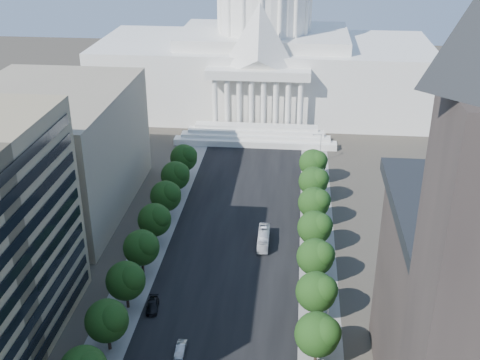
% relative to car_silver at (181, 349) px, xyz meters
% --- Properties ---
extents(road_asphalt, '(30.00, 260.00, 0.01)m').
position_rel_car_silver_xyz_m(road_asphalt, '(5.38, 41.72, -0.76)').
color(road_asphalt, black).
rests_on(road_asphalt, ground).
extents(sidewalk_left, '(8.00, 260.00, 0.02)m').
position_rel_car_silver_xyz_m(sidewalk_left, '(-13.62, 41.72, -0.76)').
color(sidewalk_left, gray).
rests_on(sidewalk_left, ground).
extents(sidewalk_right, '(8.00, 260.00, 0.02)m').
position_rel_car_silver_xyz_m(sidewalk_right, '(24.38, 41.72, -0.76)').
color(sidewalk_right, gray).
rests_on(sidewalk_right, ground).
extents(capitol, '(120.00, 56.00, 73.00)m').
position_rel_car_silver_xyz_m(capitol, '(5.38, 136.61, 19.25)').
color(capitol, white).
rests_on(capitol, ground).
extents(office_block_left_far, '(38.00, 52.00, 30.00)m').
position_rel_car_silver_xyz_m(office_block_left_far, '(-42.62, 51.72, 14.24)').
color(office_block_left_far, gray).
rests_on(office_block_left_far, ground).
extents(tree_l_d, '(7.79, 7.60, 9.97)m').
position_rel_car_silver_xyz_m(tree_l_d, '(-12.28, -0.47, 5.69)').
color(tree_l_d, '#33261C').
rests_on(tree_l_d, ground).
extents(tree_l_e, '(7.79, 7.60, 9.97)m').
position_rel_car_silver_xyz_m(tree_l_e, '(-12.28, 11.53, 5.69)').
color(tree_l_e, '#33261C').
rests_on(tree_l_e, ground).
extents(tree_l_f, '(7.79, 7.60, 9.97)m').
position_rel_car_silver_xyz_m(tree_l_f, '(-12.28, 23.53, 5.69)').
color(tree_l_f, '#33261C').
rests_on(tree_l_f, ground).
extents(tree_l_g, '(7.79, 7.60, 9.97)m').
position_rel_car_silver_xyz_m(tree_l_g, '(-12.28, 35.53, 5.69)').
color(tree_l_g, '#33261C').
rests_on(tree_l_g, ground).
extents(tree_l_h, '(7.79, 7.60, 9.97)m').
position_rel_car_silver_xyz_m(tree_l_h, '(-12.28, 47.53, 5.69)').
color(tree_l_h, '#33261C').
rests_on(tree_l_h, ground).
extents(tree_l_i, '(7.79, 7.60, 9.97)m').
position_rel_car_silver_xyz_m(tree_l_i, '(-12.28, 59.53, 5.69)').
color(tree_l_i, '#33261C').
rests_on(tree_l_i, ground).
extents(tree_l_j, '(7.79, 7.60, 9.97)m').
position_rel_car_silver_xyz_m(tree_l_j, '(-12.28, 71.53, 5.69)').
color(tree_l_j, '#33261C').
rests_on(tree_l_j, ground).
extents(tree_r_d, '(7.79, 7.60, 9.97)m').
position_rel_car_silver_xyz_m(tree_r_d, '(23.72, -0.47, 5.69)').
color(tree_r_d, '#33261C').
rests_on(tree_r_d, ground).
extents(tree_r_e, '(7.79, 7.60, 9.97)m').
position_rel_car_silver_xyz_m(tree_r_e, '(23.72, 11.53, 5.69)').
color(tree_r_e, '#33261C').
rests_on(tree_r_e, ground).
extents(tree_r_f, '(7.79, 7.60, 9.97)m').
position_rel_car_silver_xyz_m(tree_r_f, '(23.72, 23.53, 5.69)').
color(tree_r_f, '#33261C').
rests_on(tree_r_f, ground).
extents(tree_r_g, '(7.79, 7.60, 9.97)m').
position_rel_car_silver_xyz_m(tree_r_g, '(23.72, 35.53, 5.69)').
color(tree_r_g, '#33261C').
rests_on(tree_r_g, ground).
extents(tree_r_h, '(7.79, 7.60, 9.97)m').
position_rel_car_silver_xyz_m(tree_r_h, '(23.72, 47.53, 5.69)').
color(tree_r_h, '#33261C').
rests_on(tree_r_h, ground).
extents(tree_r_i, '(7.79, 7.60, 9.97)m').
position_rel_car_silver_xyz_m(tree_r_i, '(23.72, 59.53, 5.69)').
color(tree_r_i, '#33261C').
rests_on(tree_r_i, ground).
extents(tree_r_j, '(7.79, 7.60, 9.97)m').
position_rel_car_silver_xyz_m(tree_r_j, '(23.72, 71.53, 5.69)').
color(tree_r_j, '#33261C').
rests_on(tree_r_j, ground).
extents(streetlight_c, '(2.61, 0.44, 9.00)m').
position_rel_car_silver_xyz_m(streetlight_c, '(25.28, 11.72, 5.06)').
color(streetlight_c, gray).
rests_on(streetlight_c, ground).
extents(streetlight_d, '(2.61, 0.44, 9.00)m').
position_rel_car_silver_xyz_m(streetlight_d, '(25.28, 36.72, 5.06)').
color(streetlight_d, gray).
rests_on(streetlight_d, ground).
extents(streetlight_e, '(2.61, 0.44, 9.00)m').
position_rel_car_silver_xyz_m(streetlight_e, '(25.28, 61.72, 5.06)').
color(streetlight_e, gray).
rests_on(streetlight_e, ground).
extents(streetlight_f, '(2.61, 0.44, 9.00)m').
position_rel_car_silver_xyz_m(streetlight_f, '(25.28, 86.72, 5.06)').
color(streetlight_f, gray).
rests_on(streetlight_f, ground).
extents(car_silver, '(1.63, 4.62, 1.52)m').
position_rel_car_silver_xyz_m(car_silver, '(0.00, 0.00, 0.00)').
color(car_silver, '#ADB0B5').
rests_on(car_silver, ground).
extents(car_dark_b, '(2.87, 5.73, 1.60)m').
position_rel_car_silver_xyz_m(car_dark_b, '(-7.72, 11.55, 0.04)').
color(car_dark_b, black).
rests_on(car_dark_b, ground).
extents(city_bus, '(2.60, 10.53, 2.92)m').
position_rel_car_silver_xyz_m(city_bus, '(12.03, 38.00, 0.70)').
color(city_bus, white).
rests_on(city_bus, ground).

